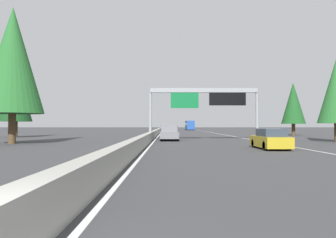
{
  "coord_description": "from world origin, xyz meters",
  "views": [
    {
      "loc": [
        -2.63,
        -1.71,
        1.74
      ],
      "look_at": [
        53.54,
        -1.75,
        2.78
      ],
      "focal_mm": 33.63,
      "sensor_mm": 36.0,
      "label": 1
    }
  ],
  "objects_px": {
    "conifer_right_mid": "(293,103)",
    "minivan_far_left": "(167,128)",
    "conifer_left_foreground": "(13,60)",
    "conifer_left_near": "(16,94)",
    "pickup_mid_left": "(169,132)",
    "bus_mid_right": "(190,125)",
    "sedan_near_center": "(270,139)",
    "sign_gantry_overhead": "(205,99)"
  },
  "relations": [
    {
      "from": "conifer_right_mid",
      "to": "minivan_far_left",
      "type": "bearing_deg",
      "value": 37.43
    },
    {
      "from": "conifer_left_foreground",
      "to": "conifer_left_near",
      "type": "xyz_separation_m",
      "value": [
        15.33,
        7.14,
        -1.56
      ]
    },
    {
      "from": "pickup_mid_left",
      "to": "bus_mid_right",
      "type": "xyz_separation_m",
      "value": [
        70.75,
        -7.27,
        0.8
      ]
    },
    {
      "from": "sedan_near_center",
      "to": "conifer_left_near",
      "type": "bearing_deg",
      "value": 53.32
    },
    {
      "from": "conifer_left_near",
      "to": "bus_mid_right",
      "type": "bearing_deg",
      "value": -24.83
    },
    {
      "from": "conifer_right_mid",
      "to": "conifer_left_foreground",
      "type": "height_order",
      "value": "conifer_left_foreground"
    },
    {
      "from": "sign_gantry_overhead",
      "to": "bus_mid_right",
      "type": "relative_size",
      "value": 1.1
    },
    {
      "from": "sedan_near_center",
      "to": "conifer_right_mid",
      "type": "distance_m",
      "value": 32.32
    },
    {
      "from": "minivan_far_left",
      "to": "pickup_mid_left",
      "type": "bearing_deg",
      "value": -179.66
    },
    {
      "from": "pickup_mid_left",
      "to": "conifer_right_mid",
      "type": "height_order",
      "value": "conifer_right_mid"
    },
    {
      "from": "sign_gantry_overhead",
      "to": "conifer_right_mid",
      "type": "height_order",
      "value": "conifer_right_mid"
    },
    {
      "from": "sedan_near_center",
      "to": "conifer_left_foreground",
      "type": "relative_size",
      "value": 0.35
    },
    {
      "from": "bus_mid_right",
      "to": "conifer_right_mid",
      "type": "relative_size",
      "value": 1.32
    },
    {
      "from": "sign_gantry_overhead",
      "to": "bus_mid_right",
      "type": "bearing_deg",
      "value": -2.53
    },
    {
      "from": "minivan_far_left",
      "to": "conifer_left_foreground",
      "type": "relative_size",
      "value": 0.4
    },
    {
      "from": "conifer_right_mid",
      "to": "bus_mid_right",
      "type": "bearing_deg",
      "value": 13.62
    },
    {
      "from": "minivan_far_left",
      "to": "bus_mid_right",
      "type": "distance_m",
      "value": 28.62
    },
    {
      "from": "pickup_mid_left",
      "to": "conifer_left_near",
      "type": "distance_m",
      "value": 23.74
    },
    {
      "from": "bus_mid_right",
      "to": "sedan_near_center",
      "type": "bearing_deg",
      "value": 179.97
    },
    {
      "from": "minivan_far_left",
      "to": "conifer_left_near",
      "type": "height_order",
      "value": "conifer_left_near"
    },
    {
      "from": "sign_gantry_overhead",
      "to": "conifer_left_foreground",
      "type": "bearing_deg",
      "value": 111.52
    },
    {
      "from": "sedan_near_center",
      "to": "minivan_far_left",
      "type": "bearing_deg",
      "value": 7.58
    },
    {
      "from": "minivan_far_left",
      "to": "bus_mid_right",
      "type": "height_order",
      "value": "bus_mid_right"
    },
    {
      "from": "sign_gantry_overhead",
      "to": "pickup_mid_left",
      "type": "relative_size",
      "value": 2.26
    },
    {
      "from": "conifer_left_foreground",
      "to": "minivan_far_left",
      "type": "bearing_deg",
      "value": -15.82
    },
    {
      "from": "sign_gantry_overhead",
      "to": "conifer_left_foreground",
      "type": "relative_size",
      "value": 1.0
    },
    {
      "from": "pickup_mid_left",
      "to": "conifer_left_foreground",
      "type": "relative_size",
      "value": 0.44
    },
    {
      "from": "pickup_mid_left",
      "to": "bus_mid_right",
      "type": "relative_size",
      "value": 0.49
    },
    {
      "from": "sign_gantry_overhead",
      "to": "bus_mid_right",
      "type": "height_order",
      "value": "sign_gantry_overhead"
    },
    {
      "from": "conifer_left_foreground",
      "to": "bus_mid_right",
      "type": "bearing_deg",
      "value": -15.62
    },
    {
      "from": "sign_gantry_overhead",
      "to": "pickup_mid_left",
      "type": "distance_m",
      "value": 5.66
    },
    {
      "from": "sign_gantry_overhead",
      "to": "bus_mid_right",
      "type": "xyz_separation_m",
      "value": [
        70.39,
        -3.11,
        -3.03
      ]
    },
    {
      "from": "sedan_near_center",
      "to": "minivan_far_left",
      "type": "distance_m",
      "value": 56.77
    },
    {
      "from": "minivan_far_left",
      "to": "conifer_left_near",
      "type": "relative_size",
      "value": 0.5
    },
    {
      "from": "pickup_mid_left",
      "to": "conifer_right_mid",
      "type": "relative_size",
      "value": 0.64
    },
    {
      "from": "sign_gantry_overhead",
      "to": "sedan_near_center",
      "type": "xyz_separation_m",
      "value": [
        -13.48,
        -3.07,
        -4.07
      ]
    },
    {
      "from": "sedan_near_center",
      "to": "pickup_mid_left",
      "type": "relative_size",
      "value": 0.79
    },
    {
      "from": "bus_mid_right",
      "to": "conifer_right_mid",
      "type": "bearing_deg",
      "value": -166.38
    },
    {
      "from": "sign_gantry_overhead",
      "to": "conifer_right_mid",
      "type": "relative_size",
      "value": 1.45
    },
    {
      "from": "minivan_far_left",
      "to": "conifer_left_foreground",
      "type": "bearing_deg",
      "value": 164.18
    },
    {
      "from": "bus_mid_right",
      "to": "conifer_left_near",
      "type": "height_order",
      "value": "conifer_left_near"
    },
    {
      "from": "bus_mid_right",
      "to": "conifer_right_mid",
      "type": "distance_m",
      "value": 56.48
    }
  ]
}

